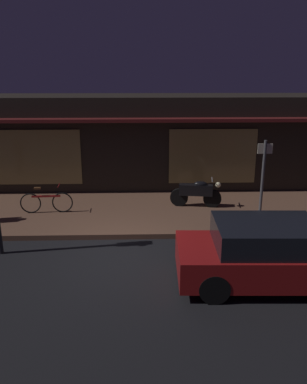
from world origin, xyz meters
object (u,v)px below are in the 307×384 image
(bicycle_parked, at_px, (46,202))
(sign_post, at_px, (263,174))
(motorcycle, at_px, (197,192))
(parked_car_near, at_px, (270,254))

(bicycle_parked, height_order, sign_post, sign_post)
(motorcycle, height_order, sign_post, sign_post)
(sign_post, bearing_deg, bicycle_parked, 175.11)
(bicycle_parked, relative_size, sign_post, 0.69)
(sign_post, height_order, parked_car_near, sign_post)
(motorcycle, xyz_separation_m, parked_car_near, (0.95, -4.75, 0.06))
(bicycle_parked, bearing_deg, parked_car_near, -36.47)
(motorcycle, bearing_deg, parked_car_near, -78.68)
(motorcycle, height_order, bicycle_parked, motorcycle)
(parked_car_near, bearing_deg, bicycle_parked, 143.53)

